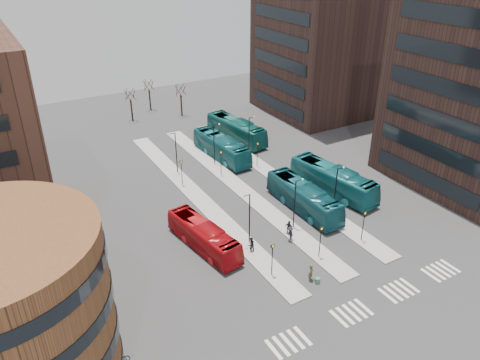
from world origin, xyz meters
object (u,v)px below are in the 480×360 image
red_bus (204,236)px  traveller (311,272)px  teal_bus_d (236,130)px  teal_bus_b (221,147)px  commuter_a (251,245)px  teal_bus_a (304,197)px  suitcase (317,281)px  bicycle_far (118,360)px  commuter_b (289,228)px  commuter_c (290,234)px  teal_bus_c (333,180)px

red_bus → traveller: size_ratio=5.74×
red_bus → teal_bus_d: 30.67m
red_bus → teal_bus_b: 23.38m
teal_bus_d → commuter_a: teal_bus_d is taller
teal_bus_a → commuter_a: 11.08m
red_bus → teal_bus_b: teal_bus_b is taller
suitcase → teal_bus_d: teal_bus_d is taller
bicycle_far → commuter_b: bearing=-64.3°
suitcase → commuter_b: (2.43, 8.27, 0.64)m
red_bus → teal_bus_b: size_ratio=0.87×
suitcase → commuter_b: commuter_b is taller
suitcase → teal_bus_a: size_ratio=0.05×
commuter_c → red_bus: bearing=-97.6°
commuter_b → commuter_c: bearing=127.1°
red_bus → commuter_b: (9.46, -2.64, -0.59)m
teal_bus_b → commuter_b: bearing=-102.2°
suitcase → teal_bus_d: 37.34m
teal_bus_a → bicycle_far: 29.56m
teal_bus_c → commuter_a: 17.23m
teal_bus_d → commuter_b: bearing=-115.3°
red_bus → teal_bus_d: size_ratio=0.84×
teal_bus_d → bicycle_far: 47.10m
red_bus → suitcase: bearing=-66.0°
teal_bus_c → commuter_b: bearing=-161.9°
teal_bus_c → commuter_b: 12.02m
teal_bus_b → traveller: bearing=-105.2°
teal_bus_b → teal_bus_d: bearing=38.7°
teal_bus_a → commuter_c: (-5.32, -4.66, -0.84)m
teal_bus_a → bicycle_far: size_ratio=6.71×
red_bus → commuter_c: bearing=-30.8°
teal_bus_d → commuter_a: (-14.12, -27.93, -0.91)m
teal_bus_c → suitcase: bearing=-142.3°
teal_bus_b → bicycle_far: bearing=-134.0°
traveller → commuter_c: 6.96m
commuter_b → teal_bus_d: bearing=-41.4°
commuter_a → suitcase: bearing=114.1°
teal_bus_c → traveller: (-13.50, -12.87, -0.89)m
teal_bus_a → commuter_c: teal_bus_a is taller
teal_bus_c → commuter_c: bearing=-159.1°
teal_bus_b → commuter_b: 22.53m
teal_bus_d → commuter_b: (-8.70, -27.35, -0.88)m
traveller → commuter_b: 8.06m
teal_bus_a → teal_bus_c: size_ratio=0.94×
commuter_a → commuter_b: 5.45m
teal_bus_b → teal_bus_c: size_ratio=0.95×
teal_bus_a → suitcase: bearing=-121.1°
commuter_c → teal_bus_d: bearing=176.3°
commuter_c → bicycle_far: 22.90m
commuter_b → commuter_c: 1.12m
teal_bus_b → commuter_a: teal_bus_b is taller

